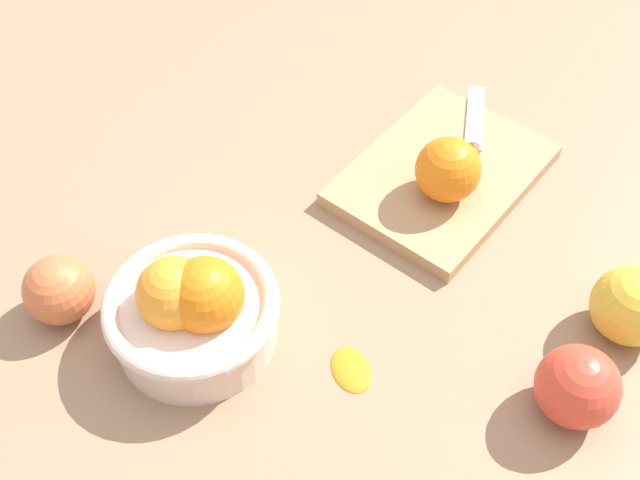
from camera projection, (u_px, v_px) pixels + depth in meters
ground_plane at (399, 304)px, 0.79m from camera, size 2.40×2.40×0.00m
bowl at (193, 310)px, 0.73m from camera, size 0.16×0.16×0.10m
cutting_board at (442, 175)px, 0.89m from camera, size 0.26×0.22×0.02m
orange_on_board at (448, 170)px, 0.83m from camera, size 0.07×0.07×0.07m
knife at (474, 142)px, 0.90m from camera, size 0.13×0.12×0.01m
apple_back_left at (59, 290)px, 0.76m from camera, size 0.07×0.07×0.07m
apple_front_right at (577, 387)px, 0.69m from camera, size 0.07×0.07×0.07m
apple_front_right_2 at (632, 306)px, 0.74m from camera, size 0.08×0.08×0.08m
citrus_peel at (351, 368)px, 0.74m from camera, size 0.05×0.06×0.01m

